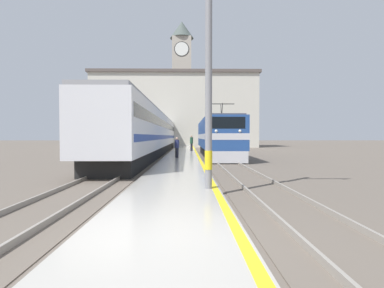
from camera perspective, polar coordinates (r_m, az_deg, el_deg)
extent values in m
plane|color=#60564C|center=(35.28, -1.56, -1.60)|extent=(200.00, 200.00, 0.00)
cube|color=#ADA89E|center=(30.28, -1.68, -1.87)|extent=(2.93, 140.00, 0.26)
cube|color=yellow|center=(30.29, 0.81, -1.62)|extent=(0.20, 140.00, 0.00)
cube|color=#60564C|center=(30.41, 4.28, -2.08)|extent=(2.84, 140.00, 0.02)
cube|color=gray|center=(30.35, 2.93, -1.94)|extent=(0.07, 140.00, 0.14)
cube|color=gray|center=(30.47, 5.62, -1.93)|extent=(0.07, 140.00, 0.14)
cube|color=#60564C|center=(30.51, -7.82, -2.08)|extent=(2.84, 140.00, 0.02)
cube|color=gray|center=(30.61, -9.16, -1.93)|extent=(0.07, 140.00, 0.14)
cube|color=gray|center=(30.43, -6.48, -1.94)|extent=(0.07, 140.00, 0.14)
cube|color=black|center=(27.91, 4.73, -1.50)|extent=(2.46, 14.31, 0.90)
cube|color=#23478C|center=(27.87, 4.74, 1.95)|extent=(2.90, 15.56, 2.46)
cube|color=silver|center=(27.87, 4.74, 1.44)|extent=(2.92, 15.58, 0.44)
cube|color=silver|center=(20.34, 6.82, -2.50)|extent=(2.75, 0.30, 0.81)
cube|color=black|center=(20.22, 6.87, 4.04)|extent=(2.32, 0.12, 0.80)
sphere|color=white|center=(20.08, 4.62, 2.47)|extent=(0.20, 0.20, 0.20)
sphere|color=white|center=(20.29, 9.12, 2.45)|extent=(0.20, 0.20, 0.20)
cube|color=#4C4C51|center=(27.91, 4.75, 4.60)|extent=(2.61, 14.78, 0.12)
cylinder|color=#333333|center=(23.75, 5.75, 6.49)|extent=(0.06, 0.63, 1.03)
cylinder|color=#333333|center=(24.44, 5.56, 6.35)|extent=(0.06, 0.63, 1.03)
cube|color=#262626|center=(24.14, 5.66, 7.60)|extent=(2.03, 0.08, 0.06)
cube|color=black|center=(35.88, -6.77, -0.84)|extent=(2.46, 45.19, 0.90)
cube|color=silver|center=(35.85, -6.78, 2.34)|extent=(2.90, 47.07, 3.08)
cube|color=black|center=(35.87, -6.78, 3.33)|extent=(2.92, 46.13, 0.64)
cube|color=navy|center=(35.85, -6.78, 1.36)|extent=(2.92, 46.13, 0.36)
cube|color=gray|center=(35.92, -6.79, 4.96)|extent=(2.67, 47.07, 0.20)
cylinder|color=gray|center=(9.78, 3.19, 17.02)|extent=(0.22, 0.22, 8.54)
cylinder|color=yellow|center=(9.46, 3.16, -3.06)|extent=(0.24, 0.24, 0.60)
cylinder|color=#23232D|center=(23.12, -2.89, -1.67)|extent=(0.26, 0.26, 0.74)
cylinder|color=navy|center=(23.09, -2.90, 0.02)|extent=(0.34, 0.34, 0.62)
sphere|color=tan|center=(23.09, -2.90, 1.04)|extent=(0.20, 0.20, 0.20)
cylinder|color=#23232D|center=(33.28, -0.10, -0.63)|extent=(0.26, 0.26, 0.83)
cylinder|color=#234C33|center=(33.26, -0.10, 0.69)|extent=(0.34, 0.34, 0.69)
sphere|color=tan|center=(33.26, -0.10, 1.48)|extent=(0.23, 0.23, 0.23)
cube|color=#ADA393|center=(67.57, -1.94, 9.90)|extent=(4.15, 4.15, 23.56)
cylinder|color=black|center=(67.41, -1.98, 17.65)|extent=(3.20, 0.06, 3.20)
cylinder|color=white|center=(67.38, -1.99, 17.65)|extent=(2.90, 0.10, 2.90)
cone|color=#47514C|center=(70.86, -1.95, 20.88)|extent=(5.18, 5.18, 3.73)
cube|color=beige|center=(54.03, -3.23, 6.06)|extent=(28.18, 9.00, 12.41)
cube|color=#564C47|center=(54.92, -3.24, 12.79)|extent=(28.78, 9.60, 0.50)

